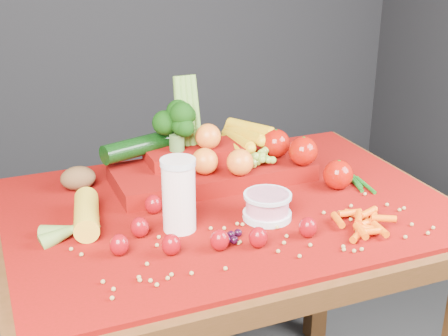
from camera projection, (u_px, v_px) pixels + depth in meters
name	position (u px, v px, depth m)	size (l,w,h in m)	color
table	(227.00, 243.00, 1.56)	(1.10, 0.80, 0.75)	#37220C
red_cloth	(227.00, 206.00, 1.52)	(1.05, 0.75, 0.01)	#760306
milk_glass	(179.00, 192.00, 1.37)	(0.08, 0.08, 0.17)	white
yogurt_bowl	(267.00, 205.00, 1.44)	(0.11, 0.11, 0.06)	silver
strawberry_scatter	(195.00, 231.00, 1.34)	(0.44, 0.28, 0.05)	#920809
dark_grape_cluster	(230.00, 236.00, 1.34)	(0.06, 0.05, 0.03)	black
soybean_scatter	(262.00, 239.00, 1.35)	(0.84, 0.24, 0.01)	#A48646
corn_ear	(76.00, 225.00, 1.37)	(0.21, 0.25, 0.06)	yellow
potato	(78.00, 178.00, 1.59)	(0.09, 0.07, 0.06)	brown
baby_carrot_pile	(361.00, 222.00, 1.40)	(0.17, 0.17, 0.03)	#E85208
green_bean_pile	(359.00, 181.00, 1.64)	(0.14, 0.12, 0.01)	#135615
produce_mound	(219.00, 158.00, 1.65)	(0.60, 0.36, 0.27)	#760306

